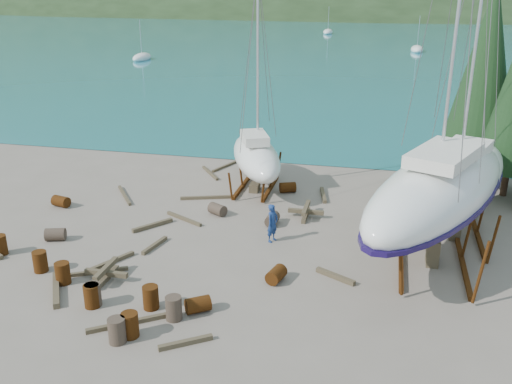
% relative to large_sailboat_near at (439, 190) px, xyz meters
% --- Properties ---
extents(ground, '(600.00, 600.00, 0.00)m').
position_rel_large_sailboat_near_xyz_m(ground, '(-8.18, -3.22, -3.13)').
color(ground, '#6B6155').
rests_on(ground, ground).
extents(bay_water, '(700.00, 700.00, 0.00)m').
position_rel_large_sailboat_near_xyz_m(bay_water, '(-8.18, 311.78, -3.12)').
color(bay_water, teal).
rests_on(bay_water, ground).
extents(far_hill, '(800.00, 360.00, 110.00)m').
position_rel_large_sailboat_near_xyz_m(far_hill, '(-8.18, 316.78, -3.13)').
color(far_hill, '#213219').
rests_on(far_hill, ground).
extents(far_house_left, '(6.60, 5.60, 5.60)m').
position_rel_large_sailboat_near_xyz_m(far_house_left, '(-68.18, 186.78, -0.21)').
color(far_house_left, beige).
rests_on(far_house_left, ground).
extents(far_house_center, '(6.60, 5.60, 5.60)m').
position_rel_large_sailboat_near_xyz_m(far_house_center, '(-28.18, 186.78, -0.21)').
color(far_house_center, beige).
rests_on(far_house_center, ground).
extents(far_house_right, '(6.60, 5.60, 5.60)m').
position_rel_large_sailboat_near_xyz_m(far_house_right, '(21.82, 186.78, -0.21)').
color(far_house_right, beige).
rests_on(far_house_right, ground).
extents(cypress_back_left, '(4.14, 4.14, 11.50)m').
position_rel_large_sailboat_near_xyz_m(cypress_back_left, '(2.82, 10.78, 3.53)').
color(cypress_back_left, black).
rests_on(cypress_back_left, ground).
extents(moored_boat_left, '(2.00, 5.00, 6.05)m').
position_rel_large_sailboat_near_xyz_m(moored_boat_left, '(-38.18, 56.78, -2.74)').
color(moored_boat_left, white).
rests_on(moored_boat_left, ground).
extents(moored_boat_mid, '(2.00, 5.00, 6.05)m').
position_rel_large_sailboat_near_xyz_m(moored_boat_mid, '(1.82, 76.78, -2.74)').
color(moored_boat_mid, white).
rests_on(moored_boat_mid, ground).
extents(moored_boat_far, '(2.00, 5.00, 6.05)m').
position_rel_large_sailboat_near_xyz_m(moored_boat_far, '(-16.18, 106.78, -2.74)').
color(moored_boat_far, white).
rests_on(moored_boat_far, ground).
extents(large_sailboat_near, '(8.25, 12.76, 19.45)m').
position_rel_large_sailboat_near_xyz_m(large_sailboat_near, '(0.00, 0.00, 0.00)').
color(large_sailboat_near, white).
rests_on(large_sailboat_near, ground).
extents(large_sailboat_far, '(6.61, 11.02, 16.80)m').
position_rel_large_sailboat_near_xyz_m(large_sailboat_far, '(1.14, 2.85, -0.38)').
color(large_sailboat_far, white).
rests_on(large_sailboat_far, ground).
extents(small_sailboat_shore, '(5.03, 7.74, 11.86)m').
position_rel_large_sailboat_near_xyz_m(small_sailboat_shore, '(-9.25, 6.67, -1.17)').
color(small_sailboat_shore, white).
rests_on(small_sailboat_shore, ground).
extents(worker, '(0.66, 0.77, 1.79)m').
position_rel_large_sailboat_near_xyz_m(worker, '(-6.97, 0.12, -2.24)').
color(worker, navy).
rests_on(worker, ground).
extents(drum_0, '(0.58, 0.58, 0.88)m').
position_rel_large_sailboat_near_xyz_m(drum_0, '(-15.63, -4.83, -2.69)').
color(drum_0, '#613110').
rests_on(drum_0, ground).
extents(drum_2, '(0.99, 0.77, 0.58)m').
position_rel_large_sailboat_near_xyz_m(drum_2, '(-18.63, 1.75, -2.84)').
color(drum_2, '#613110').
rests_on(drum_2, ground).
extents(drum_3, '(0.58, 0.58, 0.88)m').
position_rel_large_sailboat_near_xyz_m(drum_3, '(-10.11, -8.23, -2.69)').
color(drum_3, '#613110').
rests_on(drum_3, ground).
extents(drum_4, '(1.03, 0.87, 0.58)m').
position_rel_large_sailboat_near_xyz_m(drum_4, '(-7.40, 6.55, -2.84)').
color(drum_4, '#613110').
rests_on(drum_4, ground).
extents(drum_5, '(0.58, 0.58, 0.88)m').
position_rel_large_sailboat_near_xyz_m(drum_5, '(-9.06, -6.92, -2.69)').
color(drum_5, '#2D2823').
rests_on(drum_5, ground).
extents(drum_6, '(0.79, 1.00, 0.58)m').
position_rel_large_sailboat_near_xyz_m(drum_6, '(-6.08, -3.48, -2.84)').
color(drum_6, '#613110').
rests_on(drum_6, ground).
extents(drum_8, '(0.58, 0.58, 0.88)m').
position_rel_large_sailboat_near_xyz_m(drum_8, '(-18.20, -3.85, -2.69)').
color(drum_8, '#613110').
rests_on(drum_8, ground).
extents(drum_9, '(1.05, 0.94, 0.58)m').
position_rel_large_sailboat_near_xyz_m(drum_9, '(-10.30, 2.53, -2.84)').
color(drum_9, '#2D2823').
rests_on(drum_9, ground).
extents(drum_10, '(0.58, 0.58, 0.88)m').
position_rel_large_sailboat_near_xyz_m(drum_10, '(-12.26, -6.81, -2.69)').
color(drum_10, '#613110').
rests_on(drum_10, ground).
extents(drum_11, '(0.61, 0.90, 0.58)m').
position_rel_large_sailboat_near_xyz_m(drum_11, '(-7.34, 1.95, -2.84)').
color(drum_11, '#2D2823').
rests_on(drum_11, ground).
extents(drum_12, '(1.05, 0.98, 0.58)m').
position_rel_large_sailboat_near_xyz_m(drum_12, '(-8.39, -6.28, -2.84)').
color(drum_12, '#613110').
rests_on(drum_12, ground).
extents(drum_13, '(0.58, 0.58, 0.88)m').
position_rel_large_sailboat_near_xyz_m(drum_13, '(-14.20, -5.52, -2.69)').
color(drum_13, '#613110').
rests_on(drum_13, ground).
extents(drum_14, '(0.58, 0.58, 0.88)m').
position_rel_large_sailboat_near_xyz_m(drum_14, '(-10.13, -6.43, -2.69)').
color(drum_14, '#613110').
rests_on(drum_14, ground).
extents(drum_15, '(1.01, 0.81, 0.58)m').
position_rel_large_sailboat_near_xyz_m(drum_15, '(-16.66, -2.04, -2.84)').
color(drum_15, '#2D2823').
rests_on(drum_15, ground).
extents(drum_16, '(0.58, 0.58, 0.88)m').
position_rel_large_sailboat_near_xyz_m(drum_16, '(-12.25, -6.74, -2.69)').
color(drum_16, '#2D2823').
rests_on(drum_16, ground).
extents(drum_17, '(0.58, 0.58, 0.88)m').
position_rel_large_sailboat_near_xyz_m(drum_17, '(-10.39, -8.62, -2.69)').
color(drum_17, '#2D2823').
rests_on(drum_17, ground).
extents(timber_0, '(1.11, 2.50, 0.14)m').
position_rel_large_sailboat_near_xyz_m(timber_0, '(-12.05, 10.17, -3.06)').
color(timber_0, '#4E422C').
rests_on(timber_0, ground).
extents(timber_1, '(1.66, 1.03, 0.19)m').
position_rel_large_sailboat_near_xyz_m(timber_1, '(-3.82, -2.73, -3.03)').
color(timber_1, '#4E422C').
rests_on(timber_1, ground).
extents(timber_3, '(2.64, 1.51, 0.15)m').
position_rel_large_sailboat_near_xyz_m(timber_3, '(-13.49, -4.61, -3.06)').
color(timber_3, '#4E422C').
rests_on(timber_3, ground).
extents(timber_4, '(0.54, 1.79, 0.17)m').
position_rel_large_sailboat_near_xyz_m(timber_4, '(-11.96, -1.70, -3.04)').
color(timber_4, '#4E422C').
rests_on(timber_4, ground).
extents(timber_5, '(2.58, 1.85, 0.16)m').
position_rel_large_sailboat_near_xyz_m(timber_5, '(-10.41, -7.60, -3.05)').
color(timber_5, '#4E422C').
rests_on(timber_5, ground).
extents(timber_6, '(0.61, 2.13, 0.19)m').
position_rel_large_sailboat_near_xyz_m(timber_6, '(-5.37, 6.32, -3.03)').
color(timber_6, '#4E422C').
rests_on(timber_6, ground).
extents(timber_7, '(1.60, 1.17, 0.17)m').
position_rel_large_sailboat_near_xyz_m(timber_7, '(-8.15, -8.27, -3.04)').
color(timber_7, '#4E422C').
rests_on(timber_7, ground).
extents(timber_8, '(1.46, 1.83, 0.19)m').
position_rel_large_sailboat_near_xyz_m(timber_8, '(-12.91, 0.34, -3.03)').
color(timber_8, '#4E422C').
rests_on(timber_8, ground).
extents(timber_9, '(1.68, 2.22, 0.15)m').
position_rel_large_sailboat_near_xyz_m(timber_9, '(-12.59, 8.61, -3.05)').
color(timber_9, '#4E422C').
rests_on(timber_9, ground).
extents(timber_10, '(2.76, 1.05, 0.16)m').
position_rel_large_sailboat_near_xyz_m(timber_10, '(-11.51, 4.53, -3.05)').
color(timber_10, '#4E422C').
rests_on(timber_10, ground).
extents(timber_11, '(2.19, 1.29, 0.15)m').
position_rel_large_sailboat_near_xyz_m(timber_11, '(-11.72, 1.48, -3.05)').
color(timber_11, '#4E422C').
rests_on(timber_11, ground).
extents(timber_12, '(1.25, 2.10, 0.17)m').
position_rel_large_sailboat_near_xyz_m(timber_12, '(-13.14, -3.60, -3.05)').
color(timber_12, '#4E422C').
rests_on(timber_12, ground).
extents(timber_15, '(1.91, 2.54, 0.15)m').
position_rel_large_sailboat_near_xyz_m(timber_15, '(-16.05, 3.87, -3.06)').
color(timber_15, '#4E422C').
rests_on(timber_15, ground).
extents(timber_16, '(1.54, 2.30, 0.23)m').
position_rel_large_sailboat_near_xyz_m(timber_16, '(-14.11, -6.21, -3.02)').
color(timber_16, '#4E422C').
rests_on(timber_16, ground).
extents(timber_pile_fore, '(1.80, 1.80, 0.60)m').
position_rel_large_sailboat_near_xyz_m(timber_pile_fore, '(-12.67, -4.90, -2.83)').
color(timber_pile_fore, '#4E422C').
rests_on(timber_pile_fore, ground).
extents(timber_pile_aft, '(1.80, 1.80, 0.60)m').
position_rel_large_sailboat_near_xyz_m(timber_pile_aft, '(-5.89, 3.24, -2.83)').
color(timber_pile_aft, '#4E422C').
rests_on(timber_pile_aft, ground).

